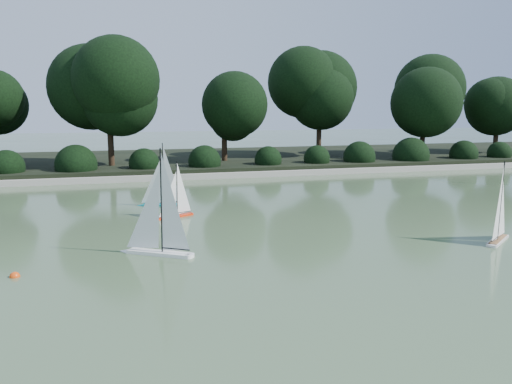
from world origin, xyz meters
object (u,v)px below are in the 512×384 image
at_px(sailboat_white_a, 153,237).
at_px(sailboat_white_b, 500,228).
at_px(sailboat_teal, 159,195).
at_px(race_buoy, 15,277).
at_px(sailboat_orange, 173,208).

relative_size(sailboat_white_a, sailboat_white_b, 1.20).
relative_size(sailboat_teal, race_buoy, 11.26).
bearing_deg(race_buoy, sailboat_teal, 63.30).
bearing_deg(sailboat_orange, sailboat_teal, 98.16).
bearing_deg(sailboat_white_b, race_buoy, 178.96).
distance_m(sailboat_orange, sailboat_teal, 1.35).
bearing_deg(sailboat_orange, sailboat_white_b, -32.03).
height_order(sailboat_white_b, sailboat_orange, sailboat_white_b).
xyz_separation_m(sailboat_white_b, sailboat_teal, (-5.41, 4.60, 0.02)).
height_order(sailboat_white_a, sailboat_orange, sailboat_white_a).
height_order(sailboat_white_b, race_buoy, sailboat_white_b).
xyz_separation_m(sailboat_orange, race_buoy, (-2.44, -3.13, -0.20)).
height_order(sailboat_orange, race_buoy, sailboat_orange).
distance_m(sailboat_orange, race_buoy, 3.97).
distance_m(sailboat_white_b, sailboat_orange, 6.16).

